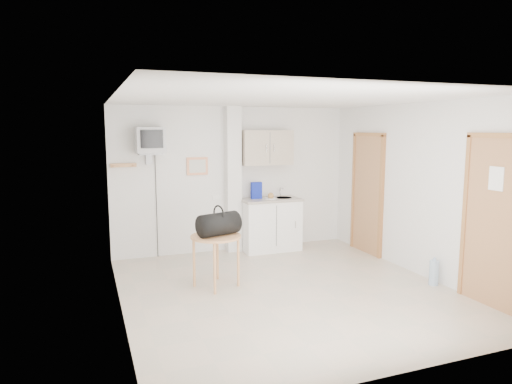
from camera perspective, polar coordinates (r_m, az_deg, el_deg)
name	(u,v)px	position (r m, az deg, el deg)	size (l,w,h in m)	color
ground	(287,290)	(6.20, 3.84, -12.15)	(4.50, 4.50, 0.00)	#B8AA95
room_envelope	(301,174)	(6.04, 5.69, 2.29)	(4.24, 4.54, 2.55)	white
kitchenette	(269,205)	(8.00, 1.67, -1.59)	(1.03, 0.58, 2.10)	white
crt_television	(150,141)	(7.38, -13.11, 6.24)	(0.44, 0.45, 2.15)	slate
round_table	(216,242)	(6.18, -5.03, -6.21)	(0.68, 0.68, 0.71)	tan
duffel_bag	(219,224)	(6.12, -4.68, -4.00)	(0.62, 0.47, 0.41)	black
water_bottle	(434,273)	(6.79, 21.35, -9.36)	(0.13, 0.13, 0.38)	#97B2D0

